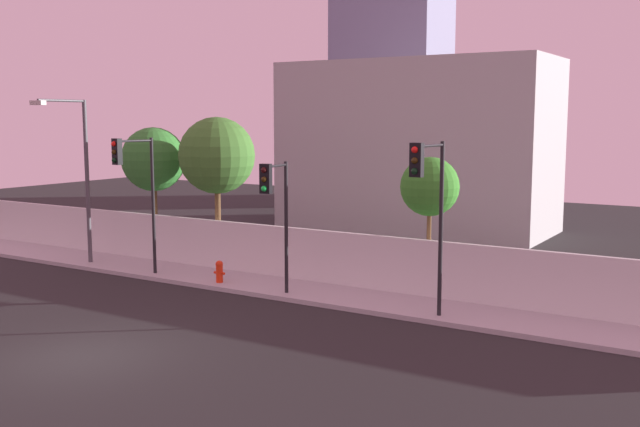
% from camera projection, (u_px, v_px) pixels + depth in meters
% --- Properties ---
extents(ground_plane, '(80.00, 80.00, 0.00)m').
position_uv_depth(ground_plane, '(83.00, 356.00, 17.89)').
color(ground_plane, '#242424').
extents(sidewalk, '(36.00, 2.40, 0.15)m').
position_uv_depth(sidewalk, '(276.00, 288.00, 24.81)').
color(sidewalk, '#AEAEAE').
rests_on(sidewalk, ground).
extents(perimeter_wall, '(36.00, 0.18, 1.80)m').
position_uv_depth(perimeter_wall, '(297.00, 253.00, 25.77)').
color(perimeter_wall, silver).
rests_on(perimeter_wall, sidewalk).
extents(traffic_light_left, '(0.41, 1.59, 4.25)m').
position_uv_depth(traffic_light_left, '(275.00, 199.00, 22.71)').
color(traffic_light_left, black).
rests_on(traffic_light_left, sidewalk).
extents(traffic_light_center, '(0.35, 1.81, 4.97)m').
position_uv_depth(traffic_light_center, '(428.00, 192.00, 19.92)').
color(traffic_light_center, black).
rests_on(traffic_light_center, sidewalk).
extents(traffic_light_right, '(0.44, 1.71, 4.92)m').
position_uv_depth(traffic_light_right, '(134.00, 176.00, 25.75)').
color(traffic_light_right, black).
rests_on(traffic_light_right, sidewalk).
extents(street_lamp_curbside, '(0.61, 2.37, 6.30)m').
position_uv_depth(street_lamp_curbside, '(80.00, 165.00, 28.09)').
color(street_lamp_curbside, '#4C4C51').
rests_on(street_lamp_curbside, sidewalk).
extents(fire_hydrant, '(0.44, 0.26, 0.76)m').
position_uv_depth(fire_hydrant, '(219.00, 271.00, 25.22)').
color(fire_hydrant, red).
rests_on(fire_hydrant, sidewalk).
extents(roadside_tree_leftmost, '(2.64, 2.64, 5.39)m').
position_uv_depth(roadside_tree_leftmost, '(154.00, 160.00, 30.34)').
color(roadside_tree_leftmost, brown).
rests_on(roadside_tree_leftmost, ground).
extents(roadside_tree_midleft, '(2.99, 2.99, 5.81)m').
position_uv_depth(roadside_tree_midleft, '(217.00, 156.00, 28.55)').
color(roadside_tree_midleft, brown).
rests_on(roadside_tree_midleft, ground).
extents(roadside_tree_midright, '(1.94, 1.94, 4.51)m').
position_uv_depth(roadside_tree_midright, '(430.00, 187.00, 24.01)').
color(roadside_tree_midright, brown).
rests_on(roadside_tree_midright, ground).
extents(low_building_distant, '(13.80, 6.00, 8.67)m').
position_uv_depth(low_building_distant, '(416.00, 146.00, 38.11)').
color(low_building_distant, '#A8A8A8').
rests_on(low_building_distant, ground).
extents(tower_on_skyline, '(7.40, 5.00, 27.58)m').
position_uv_depth(tower_on_skyline, '(392.00, 1.00, 50.85)').
color(tower_on_skyline, gray).
rests_on(tower_on_skyline, ground).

